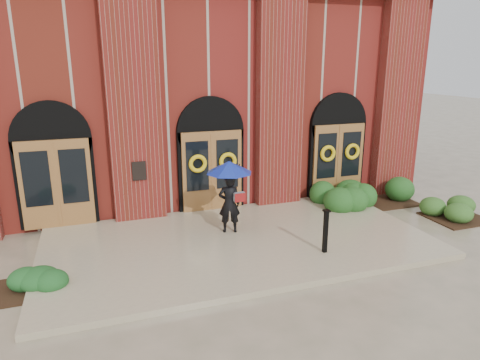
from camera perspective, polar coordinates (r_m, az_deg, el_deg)
name	(u,v)px	position (r m, az deg, el deg)	size (l,w,h in m)	color
ground	(241,247)	(11.37, 0.11, -8.87)	(90.00, 90.00, 0.00)	gray
landing	(239,242)	(11.47, -0.14, -8.24)	(10.00, 5.30, 0.15)	tan
church_building	(173,90)	(18.91, -8.90, 11.74)	(16.20, 12.53, 7.00)	maroon
man_with_umbrella	(229,183)	(11.47, -1.44, -0.39)	(1.54, 1.54, 2.01)	black
metal_post	(326,230)	(10.70, 11.34, -6.58)	(0.15, 0.15, 1.10)	black
hedge_wall_right	(369,194)	(15.05, 16.79, -1.74)	(3.12, 1.25, 0.80)	#1F4C1B
hedge_front_left	(22,282)	(10.34, -27.02, -11.97)	(1.25, 1.07, 0.44)	#19491C
hedge_front_right	(457,210)	(14.81, 26.97, -3.60)	(1.55, 1.33, 0.55)	#2D571F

